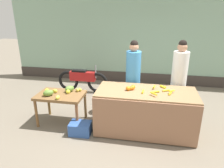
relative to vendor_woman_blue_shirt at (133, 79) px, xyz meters
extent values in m
plane|color=#756B5B|center=(-0.04, -0.69, -0.92)|extent=(24.00, 24.00, 0.00)
cube|color=#8CB299|center=(-0.04, 2.46, 0.59)|extent=(8.92, 0.20, 3.03)
cube|color=#3F3833|center=(-0.04, 2.35, -0.74)|extent=(8.92, 0.04, 0.36)
cube|color=olive|center=(0.34, -0.69, -0.47)|extent=(2.02, 0.88, 0.92)
cube|color=#96694D|center=(0.34, -1.15, -0.47)|extent=(2.02, 0.03, 0.86)
cube|color=brown|center=(-1.54, -0.69, -0.25)|extent=(1.03, 0.68, 0.06)
cylinder|color=brown|center=(-2.01, -0.98, -0.60)|extent=(0.06, 0.06, 0.65)
cylinder|color=brown|center=(-1.07, -0.98, -0.60)|extent=(0.06, 0.06, 0.65)
cylinder|color=brown|center=(-2.01, -0.40, -0.60)|extent=(0.06, 0.06, 0.65)
cylinder|color=brown|center=(-1.07, -0.40, -0.60)|extent=(0.06, 0.06, 0.65)
cylinder|color=gold|center=(0.73, -0.62, 0.01)|extent=(0.15, 0.11, 0.04)
cylinder|color=yellow|center=(0.27, -0.78, 0.01)|extent=(0.05, 0.16, 0.04)
cylinder|color=gold|center=(0.68, -0.45, 0.01)|extent=(0.11, 0.11, 0.04)
cylinder|color=gold|center=(0.68, -0.40, 0.01)|extent=(0.13, 0.11, 0.04)
cylinder|color=gold|center=(0.52, -0.74, 0.01)|extent=(0.15, 0.10, 0.04)
cylinder|color=yellow|center=(0.79, -0.78, 0.01)|extent=(0.08, 0.13, 0.04)
cylinder|color=gold|center=(0.48, -0.91, 0.04)|extent=(0.14, 0.14, 0.04)
cylinder|color=gold|center=(0.49, -0.54, 0.04)|extent=(0.06, 0.13, 0.04)
cylinder|color=yellow|center=(0.83, -0.71, 0.04)|extent=(0.12, 0.11, 0.04)
sphere|color=orange|center=(0.06, -0.62, 0.04)|extent=(0.09, 0.09, 0.09)
sphere|color=orange|center=(0.05, -0.67, 0.03)|extent=(0.08, 0.08, 0.08)
sphere|color=orange|center=(0.02, -0.69, 0.03)|extent=(0.08, 0.08, 0.08)
sphere|color=orange|center=(-0.04, -0.72, 0.04)|extent=(0.09, 0.09, 0.09)
sphere|color=orange|center=(-0.05, -0.69, 0.03)|extent=(0.07, 0.07, 0.07)
ellipsoid|color=yellow|center=(-1.38, -0.64, -0.17)|extent=(0.13, 0.12, 0.09)
ellipsoid|color=yellow|center=(-1.83, -0.69, -0.18)|extent=(0.14, 0.12, 0.08)
ellipsoid|color=yellow|center=(-1.89, -0.63, -0.18)|extent=(0.12, 0.12, 0.08)
ellipsoid|color=#D3DA3D|center=(-1.18, -0.44, -0.18)|extent=(0.13, 0.12, 0.07)
ellipsoid|color=yellow|center=(-1.82, -0.85, -0.18)|extent=(0.11, 0.09, 0.08)
ellipsoid|color=#DBDC45|center=(-1.48, -0.96, -0.18)|extent=(0.08, 0.12, 0.08)
ellipsoid|color=#E0C748|center=(-1.21, -0.48, -0.18)|extent=(0.12, 0.12, 0.08)
ellipsoid|color=gold|center=(-1.69, -0.64, -0.18)|extent=(0.13, 0.10, 0.08)
ellipsoid|color=olive|center=(-1.39, -0.52, -0.15)|extent=(0.25, 0.26, 0.14)
ellipsoid|color=olive|center=(-1.75, -0.83, -0.15)|extent=(0.26, 0.24, 0.14)
cylinder|color=#33333D|center=(0.00, 0.00, -0.57)|extent=(0.29, 0.29, 0.71)
cylinder|color=#3F8CCC|center=(0.00, 0.00, 0.22)|extent=(0.34, 0.34, 0.87)
sphere|color=tan|center=(0.00, 0.00, 0.75)|extent=(0.21, 0.21, 0.21)
sphere|color=black|center=(0.00, 0.00, 0.82)|extent=(0.18, 0.18, 0.18)
cylinder|color=#33333D|center=(1.03, -0.02, -0.56)|extent=(0.29, 0.29, 0.73)
cylinder|color=white|center=(1.03, -0.02, 0.25)|extent=(0.34, 0.34, 0.89)
sphere|color=tan|center=(1.03, -0.02, 0.79)|extent=(0.21, 0.21, 0.21)
sphere|color=black|center=(1.03, -0.02, 0.86)|extent=(0.18, 0.18, 0.18)
torus|color=black|center=(-1.18, 1.21, -0.60)|extent=(0.65, 0.09, 0.65)
torus|color=black|center=(-2.13, 1.21, -0.60)|extent=(0.65, 0.09, 0.65)
cube|color=#A51919|center=(-1.66, 1.21, -0.42)|extent=(0.80, 0.18, 0.28)
cube|color=black|center=(-1.76, 1.21, -0.26)|extent=(0.44, 0.16, 0.08)
cylinder|color=gray|center=(-1.23, 1.21, -0.25)|extent=(0.04, 0.04, 0.40)
cube|color=#3359A5|center=(-0.98, -1.08, -0.79)|extent=(0.45, 0.34, 0.26)
ellipsoid|color=maroon|center=(-0.77, -0.04, -0.66)|extent=(0.31, 0.37, 0.54)
camera|label=1|loc=(0.37, -4.66, 1.59)|focal=33.42mm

